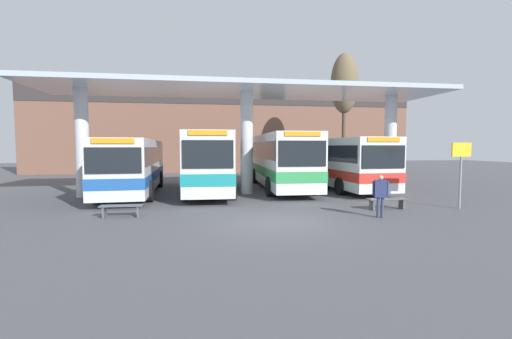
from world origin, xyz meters
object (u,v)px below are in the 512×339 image
pedestrian_waiting (381,192)px  transit_bus_center_bay (210,160)px  transit_bus_right_bay (280,159)px  waiting_bench_near_pillar (121,208)px  transit_bus_left_bay (134,164)px  transit_bus_far_right_bay (335,160)px  info_sign_platform (461,162)px  waiting_bench_mid_platform (387,201)px  poplar_tree_behind_left (344,85)px

pedestrian_waiting → transit_bus_center_bay: bearing=149.5°
transit_bus_center_bay → transit_bus_right_bay: transit_bus_right_bay is taller
transit_bus_center_bay → waiting_bench_near_pillar: 7.73m
pedestrian_waiting → transit_bus_left_bay: bearing=164.2°
transit_bus_far_right_bay → pedestrian_waiting: 9.97m
transit_bus_center_bay → transit_bus_left_bay: bearing=1.5°
waiting_bench_near_pillar → transit_bus_left_bay: bearing=96.9°
info_sign_platform → waiting_bench_near_pillar: bearing=178.7°
transit_bus_left_bay → waiting_bench_mid_platform: transit_bus_left_bay is taller
transit_bus_left_bay → pedestrian_waiting: (10.47, -8.35, -0.74)m
waiting_bench_near_pillar → info_sign_platform: bearing=-1.3°
pedestrian_waiting → transit_bus_right_bay: bearing=122.8°
transit_bus_right_bay → transit_bus_left_bay: bearing=10.3°
transit_bus_left_bay → transit_bus_right_bay: (8.78, 1.31, 0.19)m
transit_bus_left_bay → transit_bus_far_right_bay: bearing=-176.3°
transit_bus_center_bay → info_sign_platform: transit_bus_center_bay is taller
transit_bus_far_right_bay → info_sign_platform: bearing=103.4°
transit_bus_center_bay → pedestrian_waiting: (6.18, -8.31, -0.93)m
transit_bus_left_bay → pedestrian_waiting: bearing=138.9°
waiting_bench_mid_platform → info_sign_platform: 3.62m
waiting_bench_near_pillar → pedestrian_waiting: pedestrian_waiting is taller
transit_bus_left_bay → transit_bus_far_right_bay: 12.62m
waiting_bench_near_pillar → poplar_tree_behind_left: poplar_tree_behind_left is taller
transit_bus_left_bay → pedestrian_waiting: size_ratio=6.78×
transit_bus_center_bay → pedestrian_waiting: bearing=128.6°
poplar_tree_behind_left → transit_bus_far_right_bay: bearing=-117.1°
transit_bus_far_right_bay → transit_bus_right_bay: bearing=-0.8°
transit_bus_right_bay → poplar_tree_behind_left: (7.10, 6.55, 6.06)m
transit_bus_left_bay → waiting_bench_near_pillar: transit_bus_left_bay is taller
transit_bus_left_bay → poplar_tree_behind_left: 18.78m
transit_bus_left_bay → info_sign_platform: size_ratio=3.82×
transit_bus_left_bay → transit_bus_far_right_bay: size_ratio=0.92×
pedestrian_waiting → poplar_tree_behind_left: (5.40, 16.21, 6.99)m
transit_bus_left_bay → poplar_tree_behind_left: (15.87, 7.86, 6.25)m
pedestrian_waiting → transit_bus_far_right_bay: bearing=100.8°
transit_bus_left_bay → transit_bus_right_bay: size_ratio=0.93×
transit_bus_right_bay → pedestrian_waiting: (1.70, -9.66, -0.93)m
transit_bus_left_bay → info_sign_platform: bearing=152.0°
waiting_bench_near_pillar → pedestrian_waiting: 9.80m
info_sign_platform → poplar_tree_behind_left: (1.03, 14.94, 5.94)m
waiting_bench_mid_platform → poplar_tree_behind_left: poplar_tree_behind_left is taller
transit_bus_far_right_bay → transit_bus_left_bay: bearing=4.4°
transit_bus_left_bay → waiting_bench_mid_platform: bearing=147.3°
waiting_bench_near_pillar → pedestrian_waiting: bearing=-9.3°
info_sign_platform → poplar_tree_behind_left: bearing=86.1°
transit_bus_center_bay → info_sign_platform: 12.69m
info_sign_platform → pedestrian_waiting: size_ratio=1.77×
info_sign_platform → transit_bus_center_bay: bearing=146.3°
waiting_bench_near_pillar → info_sign_platform: (14.02, -0.32, 1.70)m
pedestrian_waiting → poplar_tree_behind_left: poplar_tree_behind_left is taller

